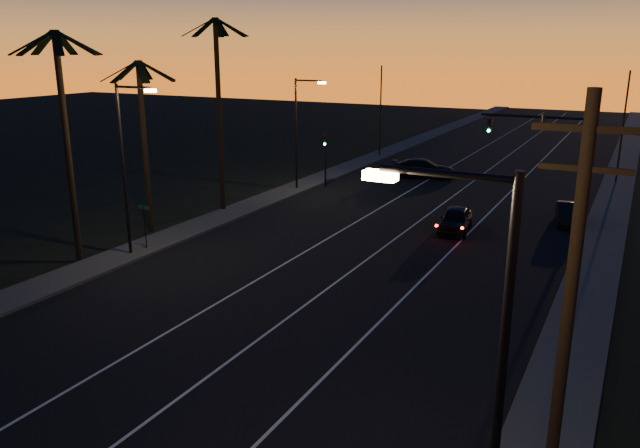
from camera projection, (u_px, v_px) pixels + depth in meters
The scene contains 21 objects.
road at pixel (392, 235), 36.99m from camera, with size 20.00×170.00×0.01m, color black.
sidewalk_left at pixel (236, 211), 41.93m from camera, with size 2.40×170.00×0.16m, color #373735.
sidewalk_right at pixel (596, 263), 32.00m from camera, with size 2.40×170.00×0.16m, color #373735.
lane_stripe_left at pixel (346, 228), 38.31m from camera, with size 0.12×160.00×0.01m, color silver.
lane_stripe_mid at pixel (399, 236), 36.76m from camera, with size 0.12×160.00×0.01m, color silver.
lane_stripe_right at pixel (458, 244), 35.21m from camera, with size 0.12×160.00×0.01m, color silver.
palm_near at pixel (65, 125), 30.40m from camera, with size 4.25×4.16×11.53m.
palm_mid at pixel (143, 128), 36.01m from camera, with size 4.25×4.16×10.03m.
palm_far at pixel (219, 97), 40.31m from camera, with size 4.25×4.16×12.53m.
streetlight_left_near at pixel (127, 157), 31.74m from camera, with size 2.55×0.26×9.00m.
streetlight_left_far at pixel (300, 125), 47.17m from camera, with size 2.55×0.26×8.50m.
streetlight_right_near at pixel (482, 388), 10.30m from camera, with size 2.55×0.26×9.00m.
street_sign at pixel (145, 222), 33.64m from camera, with size 0.70×0.06×2.60m.
utility_pole at pixel (568, 311), 13.32m from camera, with size 2.20×0.28×10.00m.
signal_mast at pixel (550, 141), 41.04m from camera, with size 7.10×0.41×7.00m.
signal_post at pixel (325, 151), 48.93m from camera, with size 0.28×0.37×4.20m.
far_pole_left at pixel (380, 112), 61.97m from camera, with size 0.14×0.14×9.00m, color black.
far_pole_right at pixel (623, 128), 49.65m from camera, with size 0.14×0.14×9.00m, color black.
lead_car at pixel (455, 219), 37.52m from camera, with size 2.25×4.90×1.44m.
right_car at pixel (568, 214), 39.12m from camera, with size 2.03×4.13×1.30m.
cross_car at pixel (424, 168), 52.93m from camera, with size 5.79×3.72×1.56m.
Camera 1 is at (12.55, -3.37, 10.76)m, focal length 35.00 mm.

